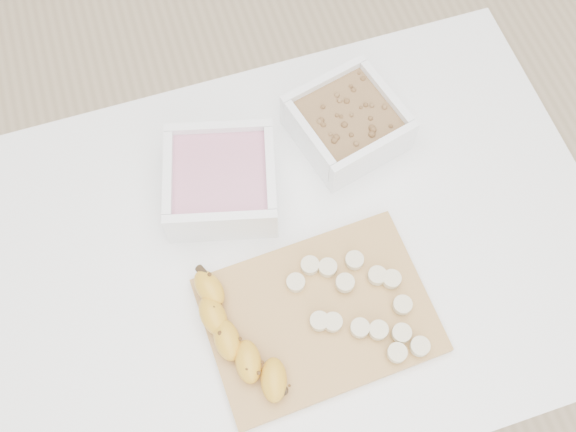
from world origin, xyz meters
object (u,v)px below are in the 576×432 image
object	(u,v)px
table	(293,267)
bowl_yogurt	(221,181)
bowl_granola	(347,123)
cutting_board	(318,315)
banana	(238,339)

from	to	relation	value
table	bowl_yogurt	distance (m)	0.20
bowl_granola	cutting_board	xyz separation A→B (m)	(-0.15, -0.29, -0.03)
table	banana	distance (m)	0.22
table	banana	size ratio (longest dim) A/B	4.59
bowl_yogurt	bowl_granola	bearing A→B (deg)	10.09
bowl_yogurt	cutting_board	bearing A→B (deg)	-71.81
cutting_board	banana	distance (m)	0.13
banana	bowl_yogurt	bearing A→B (deg)	73.36
cutting_board	bowl_granola	bearing A→B (deg)	62.88
bowl_granola	cutting_board	bearing A→B (deg)	-117.12
table	banana	bearing A→B (deg)	-135.54
cutting_board	banana	world-z (taller)	banana
banana	table	bearing A→B (deg)	37.72
table	bowl_yogurt	bearing A→B (deg)	121.82
bowl_yogurt	table	bearing A→B (deg)	-58.18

